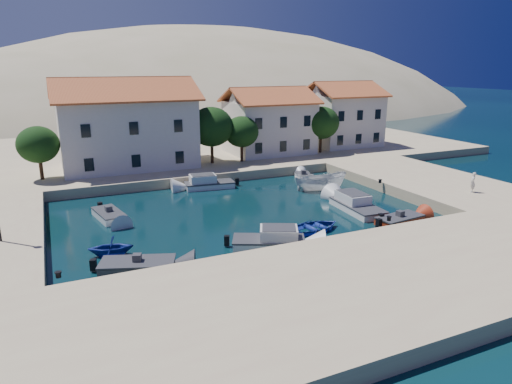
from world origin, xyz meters
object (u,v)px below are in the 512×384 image
cabin_cruiser_east (357,206)px  pedestrian (473,182)px  building_left (126,122)px  building_right (342,113)px  boat_east (320,190)px  building_mid (269,120)px  cabin_cruiser_south (269,240)px  rowboat_south (315,231)px

cabin_cruiser_east → pedestrian: pedestrian is taller
building_left → building_right: (30.00, 2.00, -0.46)m
building_left → pedestrian: bearing=-42.9°
cabin_cruiser_east → pedestrian: (10.75, -2.24, 1.43)m
building_left → building_right: size_ratio=1.56×
cabin_cruiser_east → building_left: bearing=39.0°
building_left → pedestrian: 35.65m
building_left → boat_east: (15.91, -14.91, -5.94)m
building_right → pedestrian: size_ratio=5.21×
boat_east → building_mid: bearing=10.0°
cabin_cruiser_south → rowboat_south: (4.55, 1.44, -0.48)m
building_right → pedestrian: building_right is taller
building_right → building_left: bearing=-176.2°
rowboat_south → pedestrian: size_ratio=2.28×
building_mid → cabin_cruiser_south: size_ratio=1.98×
rowboat_south → building_left: bearing=14.3°
building_right → pedestrian: bearing=-98.8°
cabin_cruiser_south → cabin_cruiser_east: (10.34, 4.03, 0.00)m
building_mid → pedestrian: 26.54m
building_right → cabin_cruiser_south: (-25.13, -27.89, -5.00)m
pedestrian → cabin_cruiser_east: bearing=-55.0°
building_mid → cabin_cruiser_south: building_mid is taller
boat_east → pedestrian: 13.75m
building_left → boat_east: 22.60m
building_left → boat_east: size_ratio=2.83×
rowboat_south → cabin_cruiser_east: bearing=-72.7°
building_right → rowboat_south: building_right is taller
building_mid → rowboat_south: building_mid is taller
rowboat_south → cabin_cruiser_east: cabin_cruiser_east is taller
pedestrian → boat_east: bearing=-85.7°
building_right → cabin_cruiser_east: (-14.79, -23.86, -5.00)m
cabin_cruiser_south → boat_east: bearing=70.6°
building_right → pedestrian: (-4.05, -26.10, -3.56)m
building_left → pedestrian: (25.95, -24.10, -4.03)m
building_right → cabin_cruiser_south: building_right is taller
building_left → building_right: building_left is taller
rowboat_south → boat_east: 11.54m
rowboat_south → pedestrian: bearing=-95.6°
rowboat_south → pedestrian: 16.65m
cabin_cruiser_south → rowboat_south: size_ratio=1.28×
building_left → cabin_cruiser_south: building_left is taller
building_left → cabin_cruiser_east: size_ratio=2.50×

